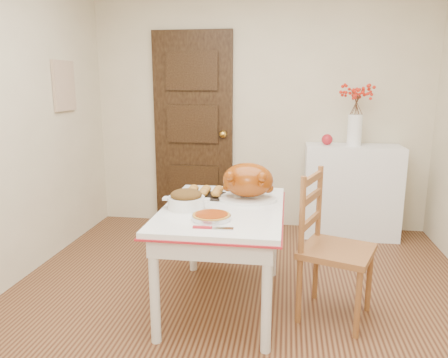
% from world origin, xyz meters
% --- Properties ---
extents(floor, '(3.50, 4.00, 0.00)m').
position_xyz_m(floor, '(0.00, 0.00, 0.00)').
color(floor, '#401E10').
rests_on(floor, ground).
extents(wall_back, '(3.50, 0.00, 2.50)m').
position_xyz_m(wall_back, '(0.00, 2.00, 1.25)').
color(wall_back, beige).
rests_on(wall_back, ground).
extents(wall_front, '(3.50, 0.00, 2.50)m').
position_xyz_m(wall_front, '(0.00, -2.00, 1.25)').
color(wall_front, beige).
rests_on(wall_front, ground).
extents(door_back, '(0.85, 0.06, 2.06)m').
position_xyz_m(door_back, '(-0.70, 1.97, 1.03)').
color(door_back, black).
rests_on(door_back, ground).
extents(photo_board, '(0.03, 0.35, 0.45)m').
position_xyz_m(photo_board, '(-1.73, 1.20, 1.50)').
color(photo_board, beige).
rests_on(photo_board, ground).
extents(sideboard, '(0.92, 0.41, 0.92)m').
position_xyz_m(sideboard, '(0.96, 1.78, 0.46)').
color(sideboard, white).
rests_on(sideboard, floor).
extents(kitchen_table, '(0.82, 1.19, 0.71)m').
position_xyz_m(kitchen_table, '(-0.11, 0.20, 0.36)').
color(kitchen_table, white).
rests_on(kitchen_table, floor).
extents(chair_oak, '(0.55, 0.55, 0.97)m').
position_xyz_m(chair_oak, '(0.65, 0.14, 0.49)').
color(chair_oak, brown).
rests_on(chair_oak, floor).
extents(berry_vase, '(0.32, 0.32, 0.63)m').
position_xyz_m(berry_vase, '(0.95, 1.78, 1.24)').
color(berry_vase, white).
rests_on(berry_vase, sideboard).
extents(apple, '(0.11, 0.11, 0.11)m').
position_xyz_m(apple, '(0.69, 1.78, 0.98)').
color(apple, '#A71922').
rests_on(apple, sideboard).
extents(turkey_platter, '(0.50, 0.44, 0.26)m').
position_xyz_m(turkey_platter, '(0.04, 0.39, 0.84)').
color(turkey_platter, '#9D430E').
rests_on(turkey_platter, kitchen_table).
extents(pumpkin_pie, '(0.30, 0.30, 0.05)m').
position_xyz_m(pumpkin_pie, '(-0.14, -0.09, 0.74)').
color(pumpkin_pie, '#8C2F09').
rests_on(pumpkin_pie, kitchen_table).
extents(stuffing_dish, '(0.37, 0.33, 0.12)m').
position_xyz_m(stuffing_dish, '(-0.34, 0.13, 0.77)').
color(stuffing_dish, '#4E3410').
rests_on(stuffing_dish, kitchen_table).
extents(rolls_tray, '(0.29, 0.24, 0.07)m').
position_xyz_m(rolls_tray, '(-0.28, 0.44, 0.75)').
color(rolls_tray, '#A96E34').
rests_on(rolls_tray, kitchen_table).
extents(pie_server, '(0.24, 0.07, 0.01)m').
position_xyz_m(pie_server, '(-0.10, -0.25, 0.72)').
color(pie_server, silver).
rests_on(pie_server, kitchen_table).
extents(carving_knife, '(0.22, 0.22, 0.01)m').
position_xyz_m(carving_knife, '(-0.25, 0.02, 0.72)').
color(carving_knife, silver).
rests_on(carving_knife, kitchen_table).
extents(drinking_glass, '(0.08, 0.08, 0.11)m').
position_xyz_m(drinking_glass, '(-0.04, 0.68, 0.76)').
color(drinking_glass, white).
rests_on(drinking_glass, kitchen_table).
extents(shaker_pair, '(0.10, 0.06, 0.09)m').
position_xyz_m(shaker_pair, '(0.15, 0.66, 0.76)').
color(shaker_pair, white).
rests_on(shaker_pair, kitchen_table).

